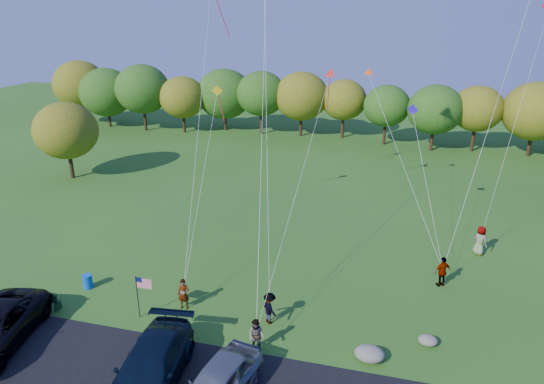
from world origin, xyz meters
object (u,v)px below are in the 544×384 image
(flyer_a, at_px, (184,294))
(park_bench, at_px, (42,299))
(flyer_c, at_px, (270,308))
(minivan_navy, at_px, (150,368))
(flyer_b, at_px, (256,336))
(minivan_silver, at_px, (218,384))
(flyer_d, at_px, (443,272))
(flyer_e, at_px, (480,240))
(trash_barrel, at_px, (88,281))

(flyer_a, relative_size, park_bench, 0.85)
(flyer_c, bearing_deg, minivan_navy, 99.02)
(flyer_a, bearing_deg, flyer_b, -34.83)
(park_bench, bearing_deg, minivan_navy, -26.50)
(flyer_c, bearing_deg, minivan_silver, 125.92)
(flyer_d, height_order, park_bench, flyer_d)
(flyer_c, bearing_deg, park_bench, 51.12)
(park_bench, bearing_deg, flyer_b, -4.40)
(park_bench, bearing_deg, flyer_a, 12.57)
(flyer_a, bearing_deg, flyer_e, 25.15)
(park_bench, relative_size, trash_barrel, 2.48)
(flyer_b, distance_m, flyer_c, 2.22)
(flyer_e, xyz_separation_m, park_bench, (-22.54, -12.19, -0.37))
(minivan_silver, relative_size, flyer_e, 2.50)
(minivan_silver, relative_size, flyer_b, 2.91)
(minivan_silver, height_order, flyer_c, minivan_silver)
(flyer_a, relative_size, flyer_d, 0.94)
(flyer_c, relative_size, flyer_d, 0.93)
(flyer_a, distance_m, flyer_d, 14.18)
(minivan_navy, xyz_separation_m, flyer_b, (3.52, 3.23, -0.11))
(minivan_navy, distance_m, flyer_e, 21.37)
(flyer_c, bearing_deg, trash_barrel, 39.38)
(minivan_silver, relative_size, flyer_a, 2.85)
(minivan_silver, xyz_separation_m, flyer_c, (0.59, 5.54, -0.05))
(flyer_a, bearing_deg, park_bench, -173.13)
(flyer_b, xyz_separation_m, flyer_c, (0.01, 2.22, 0.00))
(flyer_c, xyz_separation_m, trash_barrel, (-10.59, 0.48, -0.43))
(flyer_e, bearing_deg, flyer_a, 78.88)
(park_bench, distance_m, trash_barrel, 2.59)
(flyer_a, xyz_separation_m, flyer_d, (12.98, 5.71, 0.05))
(flyer_d, distance_m, park_bench, 21.45)
(minivan_navy, relative_size, flyer_d, 3.37)
(flyer_b, xyz_separation_m, trash_barrel, (-10.57, 2.70, -0.42))
(flyer_a, relative_size, flyer_b, 1.02)
(flyer_d, bearing_deg, flyer_c, 1.81)
(flyer_a, distance_m, park_bench, 7.33)
(flyer_c, xyz_separation_m, park_bench, (-11.65, -1.88, -0.24))
(flyer_e, bearing_deg, flyer_c, 88.77)
(minivan_navy, distance_m, flyer_d, 16.37)
(flyer_c, xyz_separation_m, flyer_e, (10.89, 10.31, 0.13))
(flyer_e, bearing_deg, flyer_d, 106.58)
(trash_barrel, bearing_deg, park_bench, -114.28)
(flyer_b, xyz_separation_m, flyer_d, (8.40, 7.98, 0.07))
(flyer_d, distance_m, trash_barrel, 19.70)
(minivan_navy, height_order, flyer_d, minivan_navy)
(minivan_navy, relative_size, park_bench, 3.04)
(minivan_silver, xyz_separation_m, trash_barrel, (-10.00, 6.02, -0.47))
(flyer_e, distance_m, park_bench, 25.62)
(flyer_c, distance_m, flyer_e, 14.99)
(flyer_e, relative_size, park_bench, 0.97)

